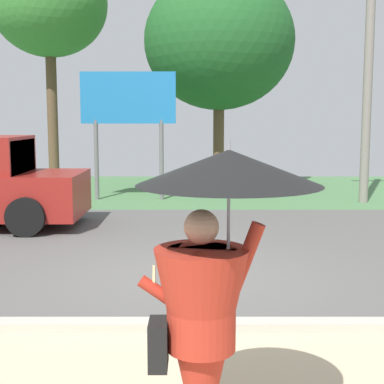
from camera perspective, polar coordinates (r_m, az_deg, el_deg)
The scene contains 6 objects.
ground_plane at distance 11.06m, azimuth -0.26°, elevation -4.60°, with size 40.00×22.00×0.20m.
monk_pedestrian at distance 3.64m, azimuth 1.66°, elevation -10.07°, with size 1.16×1.16×2.13m.
utility_pole at distance 15.92m, azimuth 17.27°, elevation 13.78°, with size 1.80×0.24×7.85m.
roadside_billboard at distance 15.79m, azimuth -6.48°, elevation 8.46°, with size 2.60×0.12×3.50m.
tree_left_far at distance 20.77m, azimuth -14.21°, elevation 17.76°, with size 3.94×3.94×7.88m.
tree_center_back at distance 19.10m, azimuth 2.67°, elevation 14.84°, with size 4.88×4.88×6.94m.
Camera 1 is at (0.04, -7.87, 2.26)m, focal length 53.20 mm.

